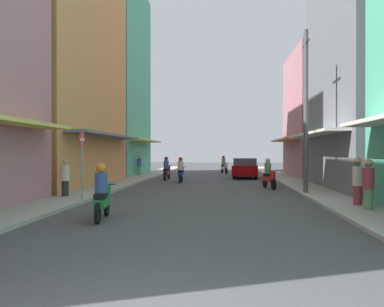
{
  "coord_description": "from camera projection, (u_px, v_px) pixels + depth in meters",
  "views": [
    {
      "loc": [
        0.91,
        -3.45,
        1.89
      ],
      "look_at": [
        -0.68,
        15.17,
        1.81
      ],
      "focal_mm": 35.65,
      "sensor_mm": 36.0,
      "label": 1
    }
  ],
  "objects": [
    {
      "name": "motorbike_red",
      "position": [
        269.0,
        175.0,
        19.61
      ],
      "size": [
        0.66,
        1.78,
        1.58
      ],
      "color": "black",
      "rests_on": "ground"
    },
    {
      "name": "building_left_far",
      "position": [
        105.0,
        81.0,
        31.36
      ],
      "size": [
        7.05,
        8.63,
        15.52
      ],
      "color": "#4CB28C",
      "rests_on": "ground"
    },
    {
      "name": "pedestrian_foreground",
      "position": [
        65.0,
        179.0,
        15.27
      ],
      "size": [
        0.34,
        0.34,
        1.61
      ],
      "color": "#262628",
      "rests_on": "ground"
    },
    {
      "name": "motorbike_green",
      "position": [
        102.0,
        195.0,
        10.56
      ],
      "size": [
        0.55,
        1.81,
        1.58
      ],
      "color": "black",
      "rests_on": "ground"
    },
    {
      "name": "street_sign_no_entry",
      "position": [
        82.0,
        157.0,
        14.1
      ],
      "size": [
        0.07,
        0.6,
        2.65
      ],
      "color": "gray",
      "rests_on": "ground"
    },
    {
      "name": "sidewalk_left",
      "position": [
        118.0,
        184.0,
        21.48
      ],
      "size": [
        1.73,
        51.18,
        0.12
      ],
      "primitive_type": "cube",
      "color": "#9E9991",
      "rests_on": "ground"
    },
    {
      "name": "parked_car",
      "position": [
        245.0,
        168.0,
        27.51
      ],
      "size": [
        2.05,
        4.22,
        1.45
      ],
      "color": "#8C0000",
      "rests_on": "ground"
    },
    {
      "name": "pedestrian_midway",
      "position": [
        358.0,
        179.0,
        12.71
      ],
      "size": [
        0.44,
        0.44,
        1.73
      ],
      "color": "#99333F",
      "rests_on": "ground"
    },
    {
      "name": "motorbike_silver",
      "position": [
        224.0,
        166.0,
        33.12
      ],
      "size": [
        0.71,
        1.76,
        1.58
      ],
      "color": "black",
      "rests_on": "ground"
    },
    {
      "name": "building_left_mid",
      "position": [
        48.0,
        31.0,
        21.29
      ],
      "size": [
        7.05,
        10.96,
        17.37
      ],
      "color": "#D88C4C",
      "rests_on": "ground"
    },
    {
      "name": "motorbike_blue",
      "position": [
        181.0,
        171.0,
        23.55
      ],
      "size": [
        0.55,
        1.81,
        1.58
      ],
      "color": "black",
      "rests_on": "ground"
    },
    {
      "name": "utility_pole",
      "position": [
        306.0,
        111.0,
        16.68
      ],
      "size": [
        0.2,
        1.2,
        7.25
      ],
      "color": "#4C4C4F",
      "rests_on": "ground"
    },
    {
      "name": "motorbike_maroon",
      "position": [
        167.0,
        170.0,
        25.68
      ],
      "size": [
        0.55,
        1.81,
        1.58
      ],
      "color": "black",
      "rests_on": "ground"
    },
    {
      "name": "pedestrian_crossing",
      "position": [
        368.0,
        182.0,
        11.66
      ],
      "size": [
        0.44,
        0.44,
        1.71
      ],
      "color": "#598C59",
      "rests_on": "ground"
    },
    {
      "name": "sidewalk_right",
      "position": [
        302.0,
        186.0,
        20.62
      ],
      "size": [
        1.73,
        51.18,
        0.12
      ],
      "primitive_type": "cube",
      "color": "#ADA89E",
      "rests_on": "ground"
    },
    {
      "name": "pedestrian_far",
      "position": [
        139.0,
        164.0,
        29.19
      ],
      "size": [
        0.44,
        0.44,
        1.73
      ],
      "color": "#598C59",
      "rests_on": "ground"
    },
    {
      "name": "ground_plane",
      "position": [
        208.0,
        186.0,
        21.05
      ],
      "size": [
        95.0,
        95.0,
        0.0
      ],
      "primitive_type": "plane",
      "color": "#424244"
    },
    {
      "name": "building_right_far",
      "position": [
        332.0,
        115.0,
        28.55
      ],
      "size": [
        7.05,
        8.14,
        9.35
      ],
      "color": "#B7727F",
      "rests_on": "ground"
    }
  ]
}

